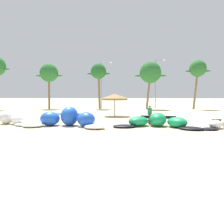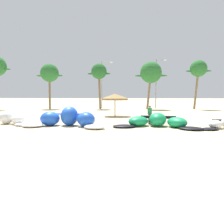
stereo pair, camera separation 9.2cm
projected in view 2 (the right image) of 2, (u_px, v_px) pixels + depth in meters
ground_plane at (64, 126)px, 19.35m from camera, size 260.00×260.00×0.00m
kite_left at (5, 119)px, 20.19m from camera, size 5.30×2.39×1.11m
kite_left_of_center at (68, 119)px, 19.02m from camera, size 6.97×3.52×1.58m
kite_center at (157, 121)px, 18.69m from camera, size 7.02×3.81×1.09m
beach_umbrella_middle at (115, 97)px, 27.67m from camera, size 3.17×3.17×2.62m
person_by_umbrellas at (150, 115)px, 20.33m from camera, size 0.36×0.24×1.62m
palm_left at (50, 73)px, 41.49m from camera, size 4.80×3.20×7.91m
palm_left_of_gap at (99, 72)px, 41.33m from camera, size 4.06×2.71×7.92m
palm_center_left at (151, 73)px, 40.27m from camera, size 5.49×3.66×8.11m
palm_center_right at (198, 69)px, 40.23m from camera, size 4.28×2.85×8.37m
lamppost_west at (103, 82)px, 43.70m from camera, size 2.14×0.24×8.55m
lamppost_west_center at (157, 81)px, 42.79m from camera, size 1.89×0.24×8.84m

